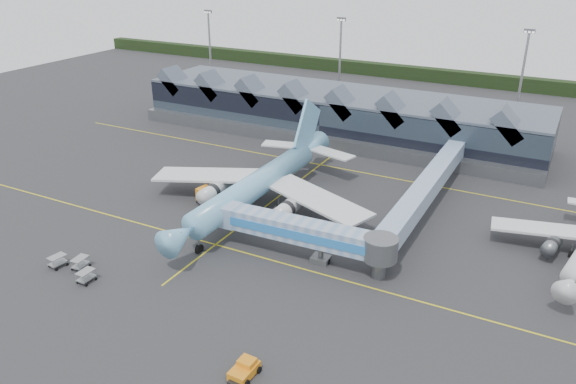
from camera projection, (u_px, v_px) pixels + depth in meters
The scene contains 10 objects.
ground at pixel (245, 222), 87.45m from camera, with size 260.00×260.00×0.00m, color #2B2B2E.
taxi_stripes at pixel (276, 199), 95.52m from camera, with size 120.00×60.00×0.01m.
tree_line_far at pixel (431, 75), 175.44m from camera, with size 260.00×4.00×4.00m, color black.
terminal at pixel (337, 113), 125.85m from camera, with size 90.00×22.25×12.52m.
light_masts at pixel (474, 78), 124.10m from camera, with size 132.40×42.56×22.45m.
main_airliner at pixel (261, 182), 90.92m from camera, with size 39.97×45.83×14.76m.
jet_bridge at pixel (314, 235), 75.31m from camera, with size 26.04×4.75×5.82m.
fuel_truck at pixel (223, 187), 95.06m from camera, with size 4.23×10.65×3.54m.
pushback_tug at pixel (244, 370), 56.26m from camera, with size 2.48×3.79×1.64m.
baggage_carts at pixel (75, 266), 73.90m from camera, with size 7.88×4.36×1.59m.
Camera 1 is at (42.37, -65.75, 39.96)m, focal length 35.00 mm.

